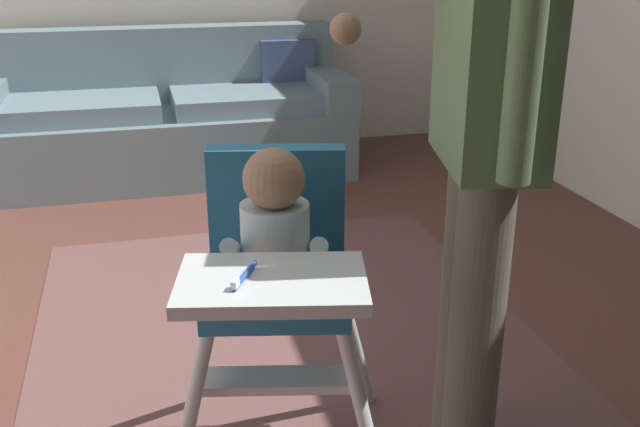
{
  "coord_description": "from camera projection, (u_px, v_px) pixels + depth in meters",
  "views": [
    {
      "loc": [
        -0.23,
        -2.16,
        1.38
      ],
      "look_at": [
        0.18,
        -0.57,
        0.76
      ],
      "focal_mm": 41.04,
      "sensor_mm": 36.0,
      "label": 1
    }
  ],
  "objects": [
    {
      "name": "adult_standing",
      "position": [
        483.0,
        137.0,
        1.74
      ],
      "size": [
        0.51,
        0.57,
        1.65
      ],
      "rotation": [
        0.0,
        0.0,
        2.92
      ],
      "color": "#635E50",
      "rests_on": "ground"
    },
    {
      "name": "high_chair",
      "position": [
        276.0,
        258.0,
        1.83
      ],
      "size": [
        0.72,
        0.81,
        0.93
      ],
      "rotation": [
        0.0,
        0.0,
        -1.79
      ],
      "color": "silver",
      "rests_on": "ground"
    },
    {
      "name": "ground",
      "position": [
        228.0,
        380.0,
        2.52
      ],
      "size": [
        5.98,
        7.23,
        0.1
      ],
      "primitive_type": "cube",
      "color": "brown"
    },
    {
      "name": "area_rug",
      "position": [
        297.0,
        363.0,
        2.52
      ],
      "size": [
        1.81,
        2.53,
        0.01
      ],
      "primitive_type": "cube",
      "color": "brown",
      "rests_on": "ground"
    },
    {
      "name": "couch",
      "position": [
        168.0,
        120.0,
        4.49
      ],
      "size": [
        2.2,
        0.86,
        0.86
      ],
      "rotation": [
        0.0,
        0.0,
        -1.57
      ],
      "color": "slate",
      "rests_on": "ground"
    }
  ]
}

